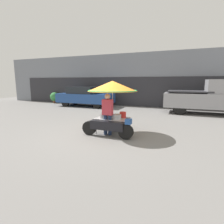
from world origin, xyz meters
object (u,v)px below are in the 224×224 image
Objects in this scene: vendor_motorcycle_cart at (112,92)px; parked_car at (85,96)px; pickup_truck at (209,98)px; vendor_person at (108,112)px; potted_plant at (55,97)px.

parked_car is at bearing 127.52° from vendor_motorcycle_cart.
vendor_person is at bearing -123.74° from pickup_truck.
parked_car is 4.54× the size of potted_plant.
vendor_person is 11.69m from potted_plant.
vendor_person reaches higher than potted_plant.
parked_car is at bearing 125.98° from vendor_person.
vendor_motorcycle_cart is 2.00× the size of potted_plant.
potted_plant is at bearing 164.58° from parked_car.
pickup_truck is 13.03m from potted_plant.
parked_car is at bearing -15.42° from potted_plant.
parked_car is 0.93× the size of pickup_truck.
pickup_truck is at bearing 55.70° from vendor_motorcycle_cart.
pickup_truck reaches higher than parked_car.
vendor_motorcycle_cart is 0.44× the size of parked_car.
vendor_motorcycle_cart is 0.41× the size of pickup_truck.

